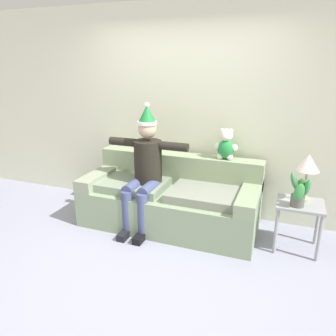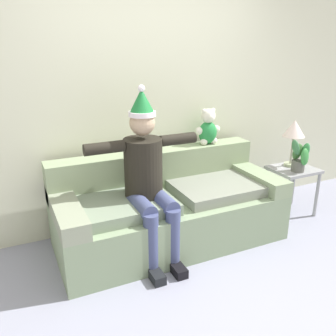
# 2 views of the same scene
# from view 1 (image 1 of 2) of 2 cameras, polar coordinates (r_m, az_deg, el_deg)

# --- Properties ---
(ground_plane) EXTENTS (10.00, 10.00, 0.00)m
(ground_plane) POSITION_cam_1_polar(r_m,az_deg,el_deg) (3.46, -5.53, -16.70)
(ground_plane) COLOR #8F92A7
(back_wall) EXTENTS (7.00, 0.10, 2.70)m
(back_wall) POSITION_cam_1_polar(r_m,az_deg,el_deg) (4.33, 3.11, 9.82)
(back_wall) COLOR beige
(back_wall) RESTS_ON ground_plane
(couch) EXTENTS (2.16, 0.93, 0.84)m
(couch) POSITION_cam_1_polar(r_m,az_deg,el_deg) (4.11, 0.52, -5.44)
(couch) COLOR gray
(couch) RESTS_ON ground_plane
(person_seated) EXTENTS (1.02, 0.77, 1.53)m
(person_seated) POSITION_cam_1_polar(r_m,az_deg,el_deg) (3.91, -4.10, 0.27)
(person_seated) COLOR black
(person_seated) RESTS_ON ground_plane
(teddy_bear) EXTENTS (0.29, 0.17, 0.38)m
(teddy_bear) POSITION_cam_1_polar(r_m,az_deg,el_deg) (4.01, 10.14, 3.92)
(teddy_bear) COLOR #25853F
(teddy_bear) RESTS_ON couch
(side_table) EXTENTS (0.48, 0.42, 0.55)m
(side_table) POSITION_cam_1_polar(r_m,az_deg,el_deg) (3.78, 22.07, -7.07)
(side_table) COLOR #95969B
(side_table) RESTS_ON ground_plane
(table_lamp) EXTENTS (0.24, 0.24, 0.52)m
(table_lamp) POSITION_cam_1_polar(r_m,az_deg,el_deg) (3.69, 23.37, 0.51)
(table_lamp) COLOR #AEBC91
(table_lamp) RESTS_ON side_table
(potted_plant) EXTENTS (0.24, 0.21, 0.37)m
(potted_plant) POSITION_cam_1_polar(r_m,az_deg,el_deg) (3.59, 22.05, -3.85)
(potted_plant) COLOR #595B53
(potted_plant) RESTS_ON side_table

